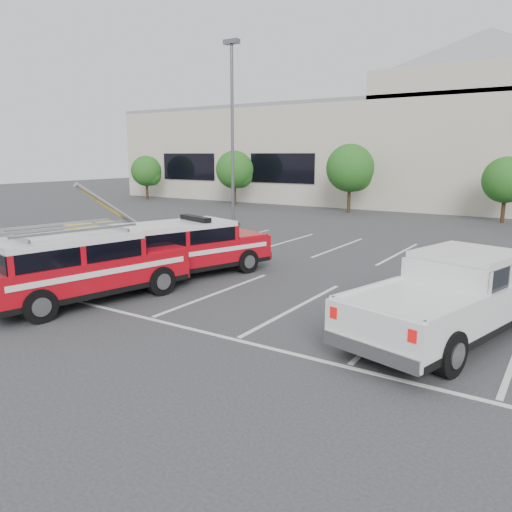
{
  "coord_description": "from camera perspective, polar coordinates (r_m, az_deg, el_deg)",
  "views": [
    {
      "loc": [
        8.89,
        -11.5,
        4.1
      ],
      "look_at": [
        0.73,
        1.03,
        1.05
      ],
      "focal_mm": 35.0,
      "sensor_mm": 36.0,
      "label": 1
    }
  ],
  "objects": [
    {
      "name": "tree_left",
      "position": [
        41.15,
        -2.32,
        9.67
      ],
      "size": [
        3.07,
        3.07,
        4.42
      ],
      "color": "#3F2B19",
      "rests_on": "ground"
    },
    {
      "name": "stall_markings",
      "position": [
        18.75,
        3.91,
        -1.11
      ],
      "size": [
        23.0,
        15.0,
        0.01
      ],
      "primitive_type": "cube",
      "color": "silver",
      "rests_on": "ground"
    },
    {
      "name": "white_pickup",
      "position": [
        12.24,
        21.66,
        -5.1
      ],
      "size": [
        3.73,
        6.63,
        1.93
      ],
      "rotation": [
        0.0,
        0.0,
        -0.26
      ],
      "color": "silver",
      "rests_on": "ground"
    },
    {
      "name": "fire_chief_suv",
      "position": [
        17.17,
        -8.22,
        0.43
      ],
      "size": [
        3.8,
        6.14,
        2.03
      ],
      "rotation": [
        0.0,
        0.0,
        -0.32
      ],
      "color": "#AA0813",
      "rests_on": "ground"
    },
    {
      "name": "convention_building",
      "position": [
        44.23,
        22.18,
        11.5
      ],
      "size": [
        60.0,
        16.99,
        13.2
      ],
      "color": "beige",
      "rests_on": "ground"
    },
    {
      "name": "light_pole_left",
      "position": [
        28.96,
        -2.72,
        13.67
      ],
      "size": [
        0.9,
        0.6,
        10.24
      ],
      "color": "#59595E",
      "rests_on": "ground"
    },
    {
      "name": "utility_rig",
      "position": [
        21.1,
        -17.97,
        1.44
      ],
      "size": [
        3.75,
        3.79,
        3.06
      ],
      "rotation": [
        0.0,
        0.0,
        -0.26
      ],
      "color": "#59595E",
      "rests_on": "ground"
    },
    {
      "name": "tree_mid_right",
      "position": [
        33.79,
        26.83,
        7.6
      ],
      "size": [
        2.77,
        2.77,
        3.99
      ],
      "color": "#3F2B19",
      "rests_on": "ground"
    },
    {
      "name": "ground",
      "position": [
        15.1,
        -4.48,
        -4.26
      ],
      "size": [
        120.0,
        120.0,
        0.0
      ],
      "primitive_type": "plane",
      "color": "#2E2E30",
      "rests_on": "ground"
    },
    {
      "name": "ladder_suv",
      "position": [
        14.89,
        -19.16,
        -1.63
      ],
      "size": [
        3.32,
        5.89,
        2.19
      ],
      "rotation": [
        0.0,
        0.0,
        -0.22
      ],
      "color": "#AA0813",
      "rests_on": "ground"
    },
    {
      "name": "tree_far_left",
      "position": [
        47.64,
        -12.31,
        9.35
      ],
      "size": [
        2.77,
        2.77,
        3.99
      ],
      "color": "#3F2B19",
      "rests_on": "ground"
    },
    {
      "name": "tree_mid_left",
      "position": [
        36.29,
        10.86,
        9.66
      ],
      "size": [
        3.37,
        3.37,
        4.85
      ],
      "color": "#3F2B19",
      "rests_on": "ground"
    }
  ]
}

